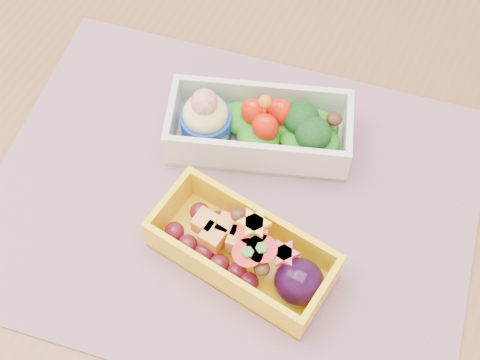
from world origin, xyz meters
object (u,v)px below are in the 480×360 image
at_px(bento_yellow, 246,252).
at_px(placemat, 231,201).
at_px(table, 224,230).
at_px(bento_white, 258,128).

bearing_deg(bento_yellow, placemat, 135.31).
distance_m(placemat, bento_yellow, 0.07).
distance_m(table, bento_yellow, 0.15).
distance_m(placemat, bento_white, 0.08).
height_order(bento_white, bento_yellow, bento_white).
relative_size(placemat, bento_white, 2.37).
bearing_deg(table, bento_white, 81.15).
bearing_deg(placemat, table, 145.63).
xyz_separation_m(placemat, bento_white, (-0.01, 0.07, 0.03)).
height_order(table, bento_yellow, bento_yellow).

